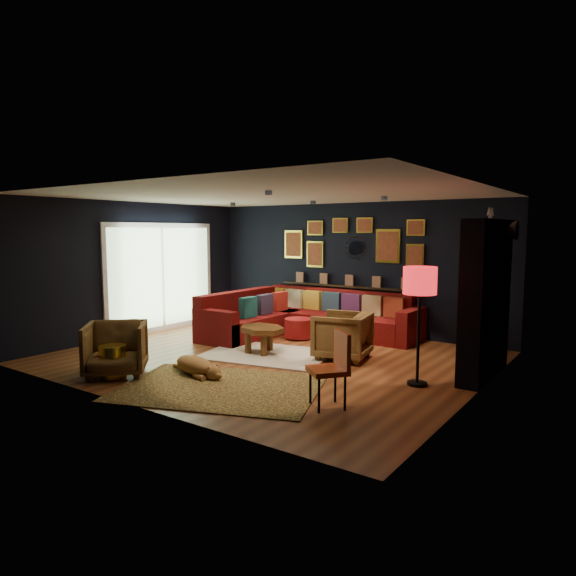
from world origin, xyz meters
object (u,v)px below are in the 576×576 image
Objects in this scene: armchair_left at (116,346)px; armchair_right at (342,333)px; coffee_table at (262,332)px; orange_chair at (334,363)px; floor_lamp at (420,286)px; dog at (195,362)px; gold_stool at (113,362)px; pouf at (299,328)px; sectional at (300,319)px.

armchair_right is (2.18, 2.65, -0.00)m from armchair_left.
orange_chair reaches higher than coffee_table.
armchair_left is at bearing -113.15° from coffee_table.
dog is (-2.79, -1.34, -1.14)m from floor_lamp.
armchair_left is 1.00× the size of armchair_right.
floor_lamp is (1.50, -0.65, 0.91)m from armchair_right.
floor_lamp reaches higher than orange_chair.
dog is at bearing -8.25° from armchair_left.
gold_stool is 3.22m from orange_chair.
floor_lamp is (3.61, 2.11, 1.10)m from gold_stool.
pouf is at bearing 152.21° from floor_lamp.
armchair_left is 3.43m from armchair_right.
sectional is at bearing -138.41° from armchair_right.
sectional is at bearing 119.38° from pouf.
pouf is at bearing -133.59° from armchair_right.
coffee_table is 2.19× the size of gold_stool.
armchair_right is (1.44, -0.90, 0.21)m from pouf.
sectional is 3.22m from dog.
sectional is 3.39× the size of coffee_table.
coffee_table is 1.85× the size of pouf.
dog is at bearing -141.54° from orange_chair.
orange_chair is (3.19, 0.62, 0.10)m from armchair_left.
pouf is 3.63m from armchair_left.
armchair_right is 1.81× the size of gold_stool.
gold_stool is at bearing -124.36° from dog.
armchair_right is (1.26, 0.48, 0.04)m from coffee_table.
sectional is 2.02m from armchair_right.
coffee_table is at bearing -82.37° from pouf.
coffee_table is 1.21× the size of armchair_left.
coffee_table is 1.35m from armchair_right.
armchair_left reaches higher than pouf.
floor_lamp reaches higher than pouf.
sectional is at bearing 149.17° from floor_lamp.
orange_chair reaches higher than armchair_left.
orange_chair is (2.27, -1.54, 0.14)m from coffee_table.
gold_stool is 0.52× the size of orange_chair.
coffee_table reaches higher than gold_stool.
gold_stool is at bearing -99.55° from armchair_left.
orange_chair is at bearing 13.27° from gold_stool.
gold_stool is (0.08, -0.11, -0.19)m from armchair_left.
pouf is 0.66× the size of armchair_right.
gold_stool is (-0.85, -2.28, -0.15)m from coffee_table.
floor_lamp reaches higher than gold_stool.
armchair_right is at bearing 155.83° from orange_chair.
armchair_left is (-0.74, -3.55, 0.21)m from pouf.
armchair_right is (1.61, -1.21, 0.09)m from sectional.
coffee_table is 1.21× the size of armchair_right.
gold_stool is (-0.66, -3.66, 0.02)m from pouf.
floor_lamp is (2.94, -1.55, 1.12)m from pouf.
armchair_right is 0.94× the size of orange_chair.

